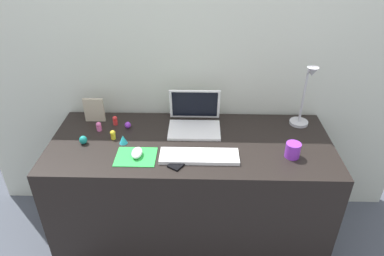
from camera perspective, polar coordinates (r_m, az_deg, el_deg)
ground_plane at (r=2.43m, az=-0.17°, el=-16.90°), size 6.00×6.00×0.00m
back_wall at (r=2.23m, az=0.06°, el=3.91°), size 2.77×0.05×1.57m
desk at (r=2.17m, az=-0.18°, el=-10.41°), size 1.57×0.64×0.74m
laptop at (r=2.05m, az=0.41°, el=1.59°), size 0.30×0.25×0.21m
keyboard at (r=1.81m, az=1.19°, el=-4.63°), size 0.41×0.13×0.02m
mousepad at (r=1.84m, az=-9.15°, el=-4.67°), size 0.21×0.17×0.00m
mouse at (r=1.84m, az=-8.98°, el=-4.02°), size 0.06×0.10×0.03m
cell_phone at (r=1.78m, az=-2.04°, el=-5.63°), size 0.12×0.14×0.01m
desk_lamp at (r=2.09m, az=17.96°, el=4.67°), size 0.11×0.15×0.39m
picture_frame at (r=2.18m, az=-15.69°, el=2.85°), size 0.12×0.02×0.15m
coffee_mug at (r=1.88m, az=16.14°, el=-3.49°), size 0.08×0.08×0.08m
toy_figurine_teal at (r=2.00m, az=-17.35°, el=-1.88°), size 0.04×0.04×0.05m
toy_figurine_red at (r=2.13m, az=-12.46°, el=1.22°), size 0.03×0.03×0.06m
toy_figurine_yellow at (r=2.00m, az=-12.79°, el=-1.03°), size 0.03×0.03×0.05m
toy_figurine_cyan at (r=1.95m, az=-11.19°, el=-1.84°), size 0.05×0.05×0.05m
toy_figurine_purple at (r=2.09m, az=-10.45°, el=0.48°), size 0.04×0.04×0.04m
toy_figurine_pink at (r=2.10m, az=-14.99°, el=0.27°), size 0.03×0.03×0.05m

